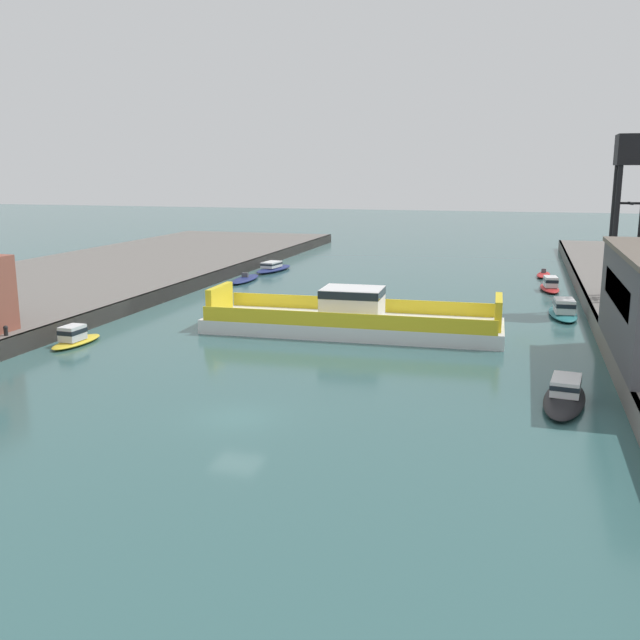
{
  "coord_description": "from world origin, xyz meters",
  "views": [
    {
      "loc": [
        13.62,
        -31.78,
        12.41
      ],
      "look_at": [
        0.0,
        15.56,
        2.0
      ],
      "focal_mm": 39.55,
      "sensor_mm": 36.0,
      "label": 1
    }
  ],
  "objects": [
    {
      "name": "moored_boat_far_left",
      "position": [
        -17.41,
        11.27,
        0.56
      ],
      "size": [
        1.97,
        5.14,
        1.47
      ],
      "color": "yellow",
      "rests_on": "ground"
    },
    {
      "name": "moored_boat_upstream_a",
      "position": [
        16.69,
        45.94,
        0.58
      ],
      "size": [
        2.44,
        6.49,
        1.56
      ],
      "color": "red",
      "rests_on": "ground"
    },
    {
      "name": "moored_boat_near_left",
      "position": [
        -16.59,
        51.75,
        0.48
      ],
      "size": [
        3.44,
        8.3,
        1.29
      ],
      "color": "navy",
      "rests_on": "ground"
    },
    {
      "name": "chain_ferry",
      "position": [
        1.14,
        20.75,
        1.08
      ],
      "size": [
        23.34,
        7.54,
        3.56
      ],
      "color": "silver",
      "rests_on": "ground"
    },
    {
      "name": "crane_tower",
      "position": [
        22.43,
        35.05,
        12.28
      ],
      "size": [
        3.07,
        3.07,
        14.13
      ],
      "color": "black",
      "rests_on": "quay_right"
    },
    {
      "name": "bollard_left_aft",
      "position": [
        -20.03,
        7.38,
        1.79
      ],
      "size": [
        0.32,
        0.32,
        0.71
      ],
      "color": "black",
      "rests_on": "quay_left"
    },
    {
      "name": "moored_boat_near_right",
      "position": [
        17.38,
        31.78,
        0.62
      ],
      "size": [
        2.77,
        7.42,
        1.64
      ],
      "color": "#237075",
      "rests_on": "ground"
    },
    {
      "name": "ground_plane",
      "position": [
        0.0,
        0.0,
        0.0
      ],
      "size": [
        400.0,
        400.0,
        0.0
      ],
      "primitive_type": "plane",
      "color": "#335B5B"
    },
    {
      "name": "moored_boat_mid_left",
      "position": [
        16.32,
        7.27,
        0.5
      ],
      "size": [
        2.98,
        7.52,
        1.35
      ],
      "color": "black",
      "rests_on": "ground"
    },
    {
      "name": "moored_boat_far_right",
      "position": [
        16.27,
        56.28,
        0.26
      ],
      "size": [
        1.99,
        5.07,
        0.98
      ],
      "color": "red",
      "rests_on": "ground"
    },
    {
      "name": "moored_boat_mid_right",
      "position": [
        -16.98,
        43.29,
        0.24
      ],
      "size": [
        2.41,
        7.46,
        0.96
      ],
      "color": "navy",
      "rests_on": "ground"
    }
  ]
}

